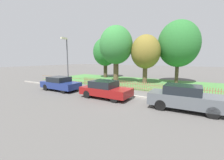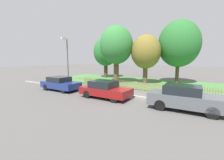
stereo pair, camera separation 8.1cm
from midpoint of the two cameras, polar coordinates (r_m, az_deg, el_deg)
name	(u,v)px [view 2 (the right image)]	position (r m, az deg, el deg)	size (l,w,h in m)	color
ground_plane	(128,96)	(12.49, 6.37, -6.23)	(120.00, 120.00, 0.00)	#565451
kerb_stone	(129,95)	(12.56, 6.57, -5.87)	(30.99, 0.20, 0.12)	#9E998E
grass_strip	(154,84)	(19.32, 15.78, -1.40)	(30.99, 9.48, 0.01)	#477F3D
park_fence	(140,86)	(14.81, 10.82, -2.36)	(30.99, 0.05, 0.87)	olive
parked_car_silver_hatchback	(60,83)	(15.53, -18.93, -1.24)	(4.00, 1.76, 1.34)	navy
parked_car_black_saloon	(105,89)	(11.87, -2.43, -3.51)	(4.00, 1.85, 1.37)	maroon
parked_car_navy_estate	(185,98)	(10.00, 26.20, -6.10)	(4.30, 1.85, 1.51)	#51565B
covered_motorcycle	(107,83)	(15.16, -1.58, -1.22)	(1.92, 0.71, 1.05)	black
tree_nearest_kerb	(106,52)	(25.02, -2.32, 10.58)	(3.99, 3.99, 6.52)	#473828
tree_behind_motorcycle	(116,45)	(19.45, 1.77, 13.02)	(4.19, 4.19, 7.23)	brown
tree_mid_park	(146,52)	(19.16, 12.89, 10.34)	(3.61, 3.61, 6.02)	brown
tree_far_left	(179,44)	(20.68, 24.23, 12.43)	(4.97, 4.97, 7.78)	#473828
street_lamp	(67,56)	(16.98, -16.73, 8.70)	(0.20, 0.78, 5.29)	#47474C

